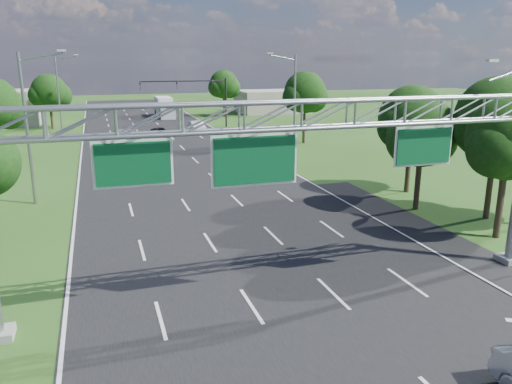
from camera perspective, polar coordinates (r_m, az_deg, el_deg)
name	(u,v)px	position (r m, az deg, el deg)	size (l,w,h in m)	color
ground	(201,191)	(37.69, -6.28, 0.17)	(220.00, 220.00, 0.00)	#284815
road	(201,191)	(37.69, -6.28, 0.17)	(18.00, 180.00, 0.02)	black
road_flare	(458,250)	(27.97, 22.13, -6.19)	(3.00, 30.00, 0.02)	black
sign_gantry	(300,131)	(19.44, 5.03, 7.01)	(23.50, 1.00, 9.56)	gray
traffic_signal	(202,91)	(72.38, -6.23, 11.39)	(12.21, 0.24, 7.00)	black
streetlight_l_near	(29,122)	(36.21, -24.48, 7.31)	(2.97, 0.22, 10.16)	gray
streetlight_l_far	(60,91)	(70.99, -21.52, 10.72)	(2.97, 0.22, 10.16)	gray
streetlight_r_mid	(293,101)	(49.49, 4.22, 10.30)	(2.97, 0.22, 10.16)	gray
tree_cluster_right	(472,131)	(33.49, 23.50, 6.44)	(9.91, 14.60, 8.68)	#2D2116
tree_verge_lc	(50,93)	(76.15, -22.50, 10.39)	(5.76, 4.80, 7.62)	#2D2116
tree_verge_rd	(305,94)	(58.72, 5.65, 11.05)	(5.76, 4.80, 8.28)	#2D2116
tree_verge_re	(224,86)	(86.55, -3.66, 12.03)	(5.76, 4.80, 7.84)	#2D2116
building_right	(271,101)	(93.42, 1.77, 10.30)	(12.00, 9.00, 4.00)	gray
car_queue_a	(123,137)	(60.82, -14.96, 6.07)	(1.94, 4.77, 1.39)	silver
car_queue_b	(160,132)	(64.83, -10.89, 6.71)	(1.89, 4.09, 1.14)	black
car_queue_c	(133,139)	(58.80, -13.87, 5.88)	(1.71, 4.25, 1.45)	black
car_queue_d	(197,127)	(67.59, -6.80, 7.38)	(1.64, 4.71, 1.55)	#BBBBBB
box_truck	(164,108)	(87.49, -10.42, 9.47)	(2.66, 8.68, 3.28)	silver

